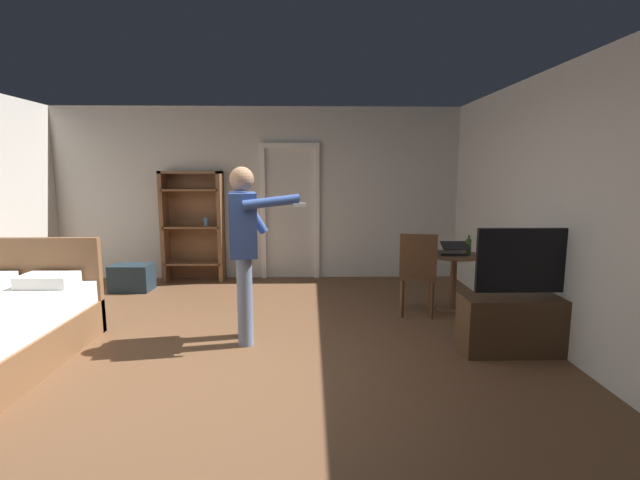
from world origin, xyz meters
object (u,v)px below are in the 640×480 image
Objects in this scene: side_table at (454,272)px; person_blue_shirt at (245,241)px; wooden_chair at (417,271)px; suitcase_dark at (132,278)px; bookshelf at (193,222)px; bottle_on_table at (468,247)px; tv_flatscreen at (527,317)px; laptop at (453,250)px.

person_blue_shirt reaches higher than side_table.
wooden_chair reaches higher than suitcase_dark.
bottle_on_table is at bearing -24.71° from bookshelf.
suitcase_dark is (-4.59, 2.35, -0.15)m from tv_flatscreen.
bottle_on_table is 4.63m from suitcase_dark.
bookshelf is at bearing 154.73° from laptop.
bookshelf is at bearing 41.68° from suitcase_dark.
person_blue_shirt is at bearing -43.33° from suitcase_dark.
tv_flatscreen is (3.84, -2.96, -0.58)m from bookshelf.
person_blue_shirt is at bearing -65.96° from bookshelf.
bookshelf reaches higher than laptop.
person_blue_shirt is 2.88m from suitcase_dark.
tv_flatscreen is at bearing -54.79° from wooden_chair.
suitcase_dark is at bearing 161.98° from wooden_chair.
person_blue_shirt reaches higher than tv_flatscreen.
person_blue_shirt reaches higher than suitcase_dark.
bottle_on_table is 2.70m from person_blue_shirt.
laptop is 2.56m from person_blue_shirt.
suitcase_dark is at bearing 166.22° from bottle_on_table.
suitcase_dark is (-4.28, 1.06, -0.56)m from laptop.
side_table is 4.44m from suitcase_dark.
laptop is at bearing -126.07° from side_table.
person_blue_shirt is 3.11× the size of suitcase_dark.
side_table is 2.09× the size of laptop.
bookshelf reaches higher than tv_flatscreen.
wooden_chair is 1.77× the size of suitcase_dark.
side_table is at bearing 24.48° from wooden_chair.
bookshelf is 3.04× the size of suitcase_dark.
suitcase_dark is (-1.91, 1.98, -0.83)m from person_blue_shirt.
tv_flatscreen is 1.37m from wooden_chair.
person_blue_shirt is at bearing -160.66° from bottle_on_table.
bookshelf is at bearing 155.29° from bottle_on_table.
tv_flatscreen is at bearing -24.32° from suitcase_dark.
bottle_on_table is at bearing 13.01° from wooden_chair.
bookshelf is 2.43× the size of side_table.
tv_flatscreen reaches higher than laptop.
tv_flatscreen is 1.75× the size of side_table.
bookshelf is 3.94m from side_table.
laptop is at bearing 103.54° from tv_flatscreen.
wooden_chair is at bearing 21.37° from person_blue_shirt.
person_blue_shirt reaches higher than wooden_chair.
tv_flatscreen is 0.70× the size of person_blue_shirt.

